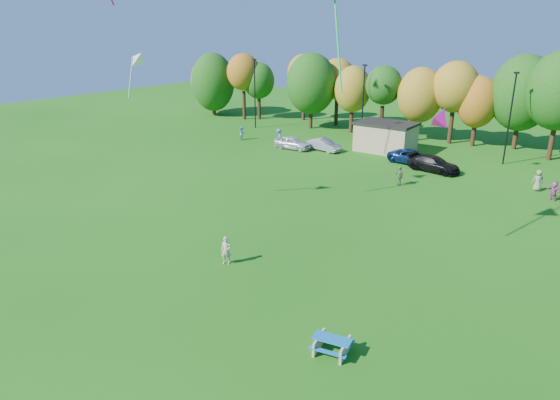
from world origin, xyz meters
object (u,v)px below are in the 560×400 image
Objects in this scene: kite_flyer at (226,251)px; picnic_table at (332,344)px; car_d at (434,164)px; car_a at (293,143)px; car_b at (324,145)px; car_c at (413,157)px.

picnic_table is at bearing -45.19° from kite_flyer.
kite_flyer reaches higher than car_d.
car_d is at bearing 60.04° from kite_flyer.
car_b is (3.24, 1.44, -0.05)m from car_a.
car_d is (-6.31, 30.10, 0.33)m from picnic_table.
car_c is (10.22, 0.38, 0.03)m from car_b.
car_a is 3.55m from car_b.
car_b is at bearing 101.84° from car_c.
car_a is 0.84× the size of car_c.
picnic_table is 32.74m from car_c.
kite_flyer reaches higher than car_c.
kite_flyer is 0.33× the size of car_d.
picnic_table is 0.44× the size of car_a.
picnic_table is 1.09× the size of kite_flyer.
picnic_table is 0.37× the size of car_c.
car_d reaches higher than picnic_table.
car_c reaches higher than car_b.
car_b is (-19.14, 31.11, 0.26)m from picnic_table.
kite_flyer is at bearing -151.74° from car_b.
car_a is 0.84× the size of car_d.
kite_flyer reaches higher than car_a.
car_a is 16.07m from car_d.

